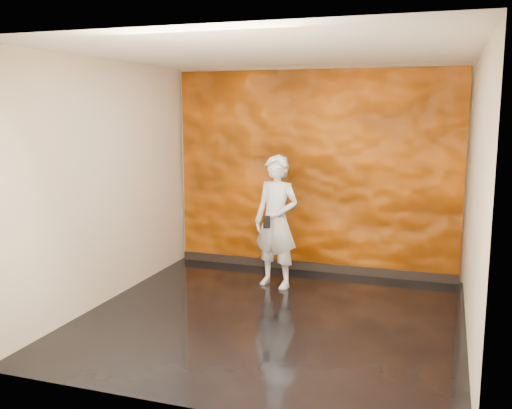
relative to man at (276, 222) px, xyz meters
name	(u,v)px	position (x,y,z in m)	size (l,w,h in m)	color
room	(272,190)	(0.27, -1.10, 0.56)	(4.02, 4.02, 2.81)	black
feature_wall	(314,172)	(0.27, 0.86, 0.54)	(3.90, 0.06, 2.75)	#CB5503
baseboard	(312,266)	(0.27, 0.82, -0.78)	(3.90, 0.04, 0.12)	black
man	(276,222)	(0.00, 0.00, 0.00)	(0.61, 0.40, 1.67)	#ABAFBB
phone	(267,222)	(-0.05, -0.25, 0.04)	(0.09, 0.02, 0.16)	black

